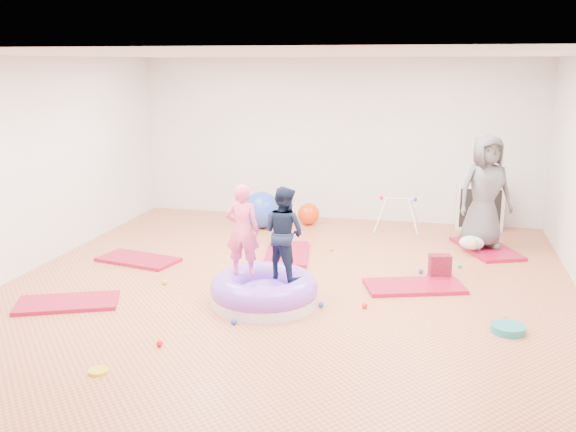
# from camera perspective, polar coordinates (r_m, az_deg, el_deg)

# --- Properties ---
(room) EXTENTS (7.01, 8.01, 2.81)m
(room) POSITION_cam_1_polar(r_m,az_deg,el_deg) (7.39, -0.53, 3.24)
(room) COLOR #CD754B
(room) RESTS_ON ground
(gym_mat_front_left) EXTENTS (1.26, 0.96, 0.05)m
(gym_mat_front_left) POSITION_cam_1_polar(r_m,az_deg,el_deg) (7.86, -19.03, -7.31)
(gym_mat_front_left) COLOR #A81935
(gym_mat_front_left) RESTS_ON ground
(gym_mat_mid_left) EXTENTS (1.21, 0.78, 0.05)m
(gym_mat_mid_left) POSITION_cam_1_polar(r_m,az_deg,el_deg) (9.25, -13.17, -3.79)
(gym_mat_mid_left) COLOR #A81935
(gym_mat_mid_left) RESTS_ON ground
(gym_mat_center_back) EXTENTS (0.79, 1.28, 0.05)m
(gym_mat_center_back) POSITION_cam_1_polar(r_m,az_deg,el_deg) (9.27, -0.06, -3.37)
(gym_mat_center_back) COLOR #A81935
(gym_mat_center_back) RESTS_ON ground
(gym_mat_right) EXTENTS (1.31, 0.94, 0.05)m
(gym_mat_right) POSITION_cam_1_polar(r_m,az_deg,el_deg) (8.11, 11.17, -6.14)
(gym_mat_right) COLOR #A81935
(gym_mat_right) RESTS_ON ground
(gym_mat_rear_right) EXTENTS (1.07, 1.40, 0.05)m
(gym_mat_rear_right) POSITION_cam_1_polar(r_m,az_deg,el_deg) (9.96, 17.21, -2.78)
(gym_mat_rear_right) COLOR #A81935
(gym_mat_rear_right) RESTS_ON ground
(inflatable_cushion) EXTENTS (1.24, 1.24, 0.39)m
(inflatable_cushion) POSITION_cam_1_polar(r_m,az_deg,el_deg) (7.43, -2.12, -6.70)
(inflatable_cushion) COLOR silver
(inflatable_cushion) RESTS_ON ground
(child_pink) EXTENTS (0.41, 0.28, 1.08)m
(child_pink) POSITION_cam_1_polar(r_m,az_deg,el_deg) (7.33, -4.08, -0.89)
(child_pink) COLOR #FB5489
(child_pink) RESTS_ON inflatable_cushion
(child_navy) EXTENTS (0.64, 0.59, 1.07)m
(child_navy) POSITION_cam_1_polar(r_m,az_deg,el_deg) (7.24, -0.38, -1.11)
(child_navy) COLOR #111B32
(child_navy) RESTS_ON inflatable_cushion
(adult_caregiver) EXTENTS (0.96, 0.81, 1.66)m
(adult_caregiver) POSITION_cam_1_polar(r_m,az_deg,el_deg) (9.77, 17.12, 2.10)
(adult_caregiver) COLOR #505052
(adult_caregiver) RESTS_ON gym_mat_rear_right
(infant) EXTENTS (0.36, 0.37, 0.21)m
(infant) POSITION_cam_1_polar(r_m,az_deg,el_deg) (9.70, 16.03, -2.32)
(infant) COLOR silver
(infant) RESTS_ON gym_mat_rear_right
(ball_pit_balls) EXTENTS (4.13, 3.68, 0.06)m
(ball_pit_balls) POSITION_cam_1_polar(r_m,az_deg,el_deg) (7.76, 4.07, -6.78)
(ball_pit_balls) COLOR #2946B8
(ball_pit_balls) RESTS_ON ground
(exercise_ball_blue) EXTENTS (0.62, 0.62, 0.62)m
(exercise_ball_blue) POSITION_cam_1_polar(r_m,az_deg,el_deg) (10.75, -2.38, 0.56)
(exercise_ball_blue) COLOR #2946B8
(exercise_ball_blue) RESTS_ON ground
(exercise_ball_orange) EXTENTS (0.38, 0.38, 0.38)m
(exercise_ball_orange) POSITION_cam_1_polar(r_m,az_deg,el_deg) (10.97, 1.83, 0.19)
(exercise_ball_orange) COLOR #E33A09
(exercise_ball_orange) RESTS_ON ground
(infant_play_gym) EXTENTS (0.73, 0.70, 0.56)m
(infant_play_gym) POSITION_cam_1_polar(r_m,az_deg,el_deg) (10.67, 9.74, 0.65)
(infant_play_gym) COLOR silver
(infant_play_gym) RESTS_ON ground
(cube_shelf) EXTENTS (0.76, 0.37, 0.76)m
(cube_shelf) POSITION_cam_1_polar(r_m,az_deg,el_deg) (11.13, 16.67, 0.81)
(cube_shelf) COLOR silver
(cube_shelf) RESTS_ON ground
(balance_disc) EXTENTS (0.35, 0.35, 0.08)m
(balance_disc) POSITION_cam_1_polar(r_m,az_deg,el_deg) (7.10, 18.98, -9.45)
(balance_disc) COLOR teal
(balance_disc) RESTS_ON ground
(backpack) EXTENTS (0.30, 0.23, 0.31)m
(backpack) POSITION_cam_1_polar(r_m,az_deg,el_deg) (8.50, 13.34, -4.40)
(backpack) COLOR #BA163A
(backpack) RESTS_ON ground
(yellow_toy) EXTENTS (0.18, 0.18, 0.03)m
(yellow_toy) POSITION_cam_1_polar(r_m,az_deg,el_deg) (6.18, -16.51, -13.08)
(yellow_toy) COLOR yellow
(yellow_toy) RESTS_ON ground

